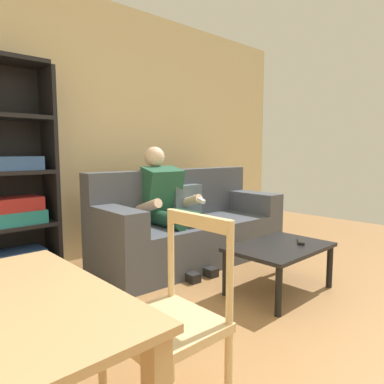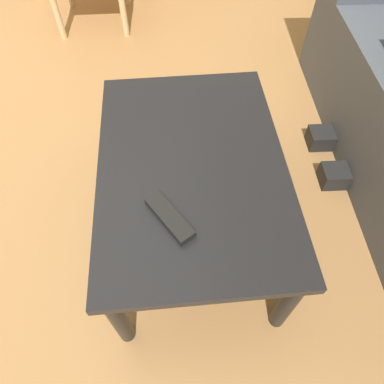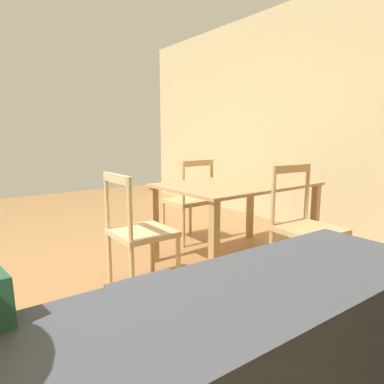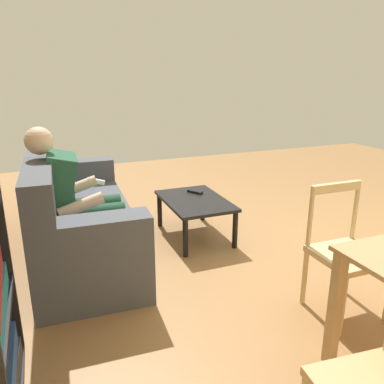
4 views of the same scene
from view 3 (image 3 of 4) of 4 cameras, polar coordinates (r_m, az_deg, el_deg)
name	(u,v)px [view 3 (image 3 of 4)]	position (r m, az deg, el deg)	size (l,w,h in m)	color
ground_plane	(20,288)	(2.95, -27.26, -14.33)	(8.55, 8.55, 0.00)	#9E7042
wall_side	(292,117)	(4.58, 16.65, 12.16)	(0.12, 6.08, 2.77)	#C8B586
dining_table	(237,194)	(3.08, 7.62, -0.31)	(1.36, 0.92, 0.72)	tan
dining_chair_near_wall	(306,228)	(2.67, 18.79, -5.87)	(0.46, 0.46, 0.92)	tan
dining_chair_facing_couch	(139,232)	(2.52, -9.02, -6.81)	(0.43, 0.43, 0.88)	#D1B27F
dining_chair_by_doorway	(189,201)	(3.65, -0.57, -1.55)	(0.42, 0.42, 0.90)	tan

